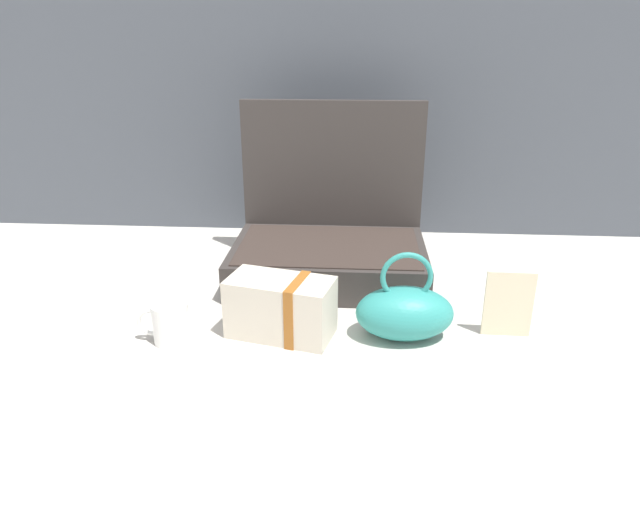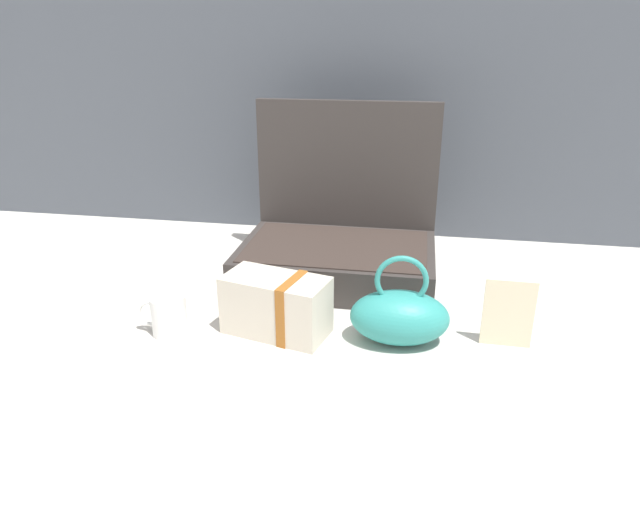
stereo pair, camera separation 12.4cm
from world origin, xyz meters
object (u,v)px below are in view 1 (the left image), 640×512
(coffee_mug, at_px, (170,323))
(cream_toiletry_bag, at_px, (282,308))
(info_card_left, at_px, (508,304))
(open_suitcase, at_px, (330,241))
(teal_pouch_handbag, at_px, (405,312))

(coffee_mug, bearing_deg, cream_toiletry_bag, 11.26)
(coffee_mug, xyz_separation_m, info_card_left, (0.69, 0.07, 0.03))
(open_suitcase, relative_size, info_card_left, 3.39)
(teal_pouch_handbag, bearing_deg, cream_toiletry_bag, -178.54)
(teal_pouch_handbag, height_order, info_card_left, teal_pouch_handbag)
(coffee_mug, bearing_deg, info_card_left, 6.03)
(cream_toiletry_bag, bearing_deg, teal_pouch_handbag, 1.46)
(cream_toiletry_bag, bearing_deg, coffee_mug, -168.74)
(open_suitcase, bearing_deg, cream_toiletry_bag, -103.57)
(open_suitcase, distance_m, coffee_mug, 0.49)
(open_suitcase, height_order, info_card_left, open_suitcase)
(cream_toiletry_bag, bearing_deg, info_card_left, 3.46)
(open_suitcase, relative_size, teal_pouch_handbag, 2.33)
(open_suitcase, xyz_separation_m, teal_pouch_handbag, (0.17, -0.33, -0.03))
(open_suitcase, relative_size, coffee_mug, 4.48)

